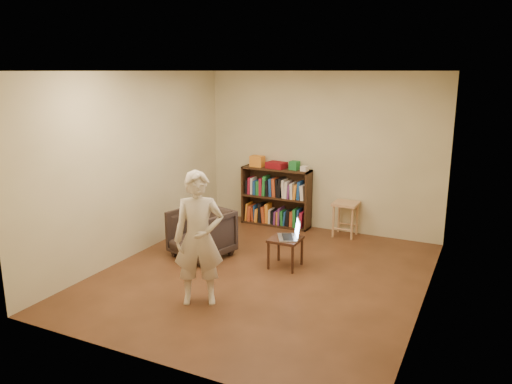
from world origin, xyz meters
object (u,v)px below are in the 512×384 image
at_px(stool, 346,209).
at_px(armchair, 201,233).
at_px(bookshelf, 276,200).
at_px(side_table, 285,243).
at_px(person, 199,239).
at_px(laptop, 291,234).

height_order(stool, armchair, armchair).
distance_m(stool, armchair, 2.40).
relative_size(bookshelf, side_table, 2.93).
relative_size(side_table, person, 0.27).
bearing_deg(side_table, armchair, -172.97).
distance_m(armchair, person, 1.53).
bearing_deg(stool, bookshelf, 177.04).
xyz_separation_m(laptop, person, (-0.54, -1.44, 0.30)).
bearing_deg(bookshelf, person, -82.58).
relative_size(bookshelf, stool, 2.15).
relative_size(bookshelf, armchair, 1.58).
bearing_deg(laptop, armchair, -109.62).
bearing_deg(person, side_table, 42.19).
height_order(bookshelf, side_table, bookshelf).
bearing_deg(stool, laptop, -100.28).
height_order(armchair, person, person).
distance_m(side_table, laptop, 0.15).
relative_size(armchair, side_table, 1.85).
bearing_deg(person, laptop, 39.96).
distance_m(laptop, person, 1.57).
xyz_separation_m(stool, person, (-0.83, -3.04, 0.32)).
bearing_deg(laptop, person, -48.26).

